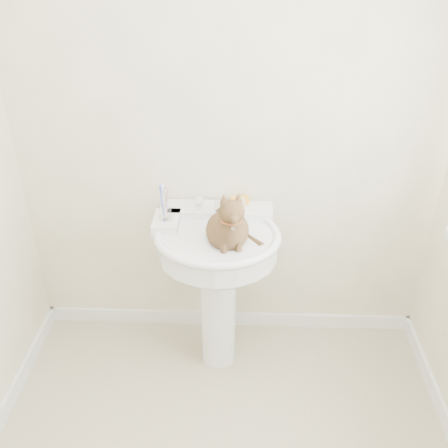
# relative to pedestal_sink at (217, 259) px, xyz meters

# --- Properties ---
(wall_back) EXTENTS (2.20, 0.00, 2.50)m
(wall_back) POSITION_rel_pedestal_sink_xyz_m (0.05, 0.29, 0.56)
(wall_back) COLOR #F4E8C3
(wall_back) RESTS_ON ground
(baseboard_back) EXTENTS (2.20, 0.02, 0.09)m
(baseboard_back) POSITION_rel_pedestal_sink_xyz_m (0.05, 0.28, -0.64)
(baseboard_back) COLOR white
(baseboard_back) RESTS_ON floor
(pedestal_sink) EXTENTS (0.63, 0.62, 0.87)m
(pedestal_sink) POSITION_rel_pedestal_sink_xyz_m (0.00, 0.00, 0.00)
(pedestal_sink) COLOR white
(pedestal_sink) RESTS_ON floor
(faucet) EXTENTS (0.28, 0.12, 0.14)m
(faucet) POSITION_rel_pedestal_sink_xyz_m (0.00, 0.16, 0.23)
(faucet) COLOR silver
(faucet) RESTS_ON pedestal_sink
(soap_bar) EXTENTS (0.10, 0.08, 0.03)m
(soap_bar) POSITION_rel_pedestal_sink_xyz_m (0.11, 0.25, 0.20)
(soap_bar) COLOR orange
(soap_bar) RESTS_ON pedestal_sink
(toothbrush_cup) EXTENTS (0.07, 0.07, 0.18)m
(toothbrush_cup) POSITION_rel_pedestal_sink_xyz_m (-0.26, 0.06, 0.24)
(toothbrush_cup) COLOR silver
(toothbrush_cup) RESTS_ON pedestal_sink
(cat) EXTENTS (0.22, 0.28, 0.41)m
(cat) POSITION_rel_pedestal_sink_xyz_m (0.06, -0.08, 0.23)
(cat) COLOR brown
(cat) RESTS_ON pedestal_sink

